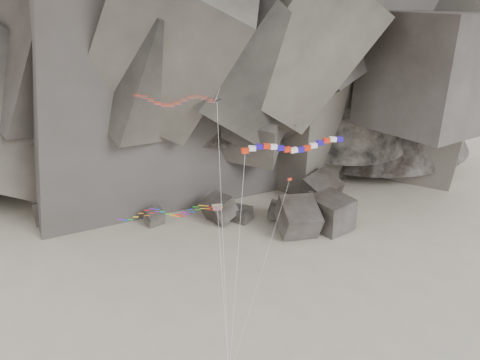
{
  "coord_description": "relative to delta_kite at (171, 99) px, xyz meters",
  "views": [
    {
      "loc": [
        -4.75,
        -45.93,
        43.09
      ],
      "look_at": [
        0.53,
        6.0,
        20.93
      ],
      "focal_mm": 35.0,
      "sensor_mm": 36.0,
      "label": 1
    }
  ],
  "objects": [
    {
      "name": "boulder_field",
      "position": [
        17.52,
        30.44,
        -29.52
      ],
      "size": [
        60.4,
        21.02,
        8.03
      ],
      "color": "#47423F",
      "rests_on": "ground"
    },
    {
      "name": "banner_kite",
      "position": [
        13.48,
        1.19,
        -6.12
      ],
      "size": [
        14.68,
        11.69,
        24.63
      ],
      "rotation": [
        0.0,
        0.0,
        0.18
      ],
      "color": "red",
      "rests_on": "ground"
    },
    {
      "name": "parafoil_kite",
      "position": [
        -1.71,
        1.6,
        -13.96
      ],
      "size": [
        13.03,
        10.95,
        17.25
      ],
      "rotation": [
        0.0,
        0.0,
        -0.16
      ],
      "color": "yellow",
      "rests_on": "ground"
    },
    {
      "name": "delta_kite",
      "position": [
        0.0,
        0.0,
        0.0
      ],
      "size": [
        9.65,
        9.63,
        31.35
      ],
      "rotation": [
        0.0,
        0.0,
        -0.17
      ],
      "color": "red",
      "rests_on": "ground"
    },
    {
      "name": "ground",
      "position": [
        7.01,
        -2.78,
        -31.78
      ],
      "size": [
        260.0,
        260.0,
        0.0
      ],
      "primitive_type": "plane",
      "color": "#A59985",
      "rests_on": "ground"
    },
    {
      "name": "pennant_kite",
      "position": [
        10.82,
        -2.33,
        -15.22
      ],
      "size": [
        8.22,
        9.14,
        20.51
      ],
      "rotation": [
        0.0,
        0.0,
        0.17
      ],
      "color": "red",
      "rests_on": "ground"
    }
  ]
}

